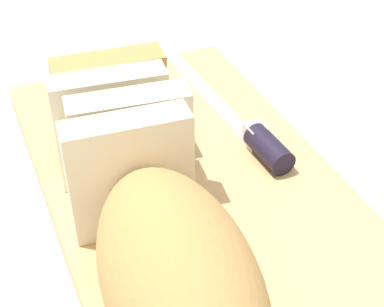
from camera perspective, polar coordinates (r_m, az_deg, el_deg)
name	(u,v)px	position (r m, az deg, el deg)	size (l,w,h in m)	color
ground_plane	(192,198)	(0.55, 0.00, -4.33)	(3.00, 3.00, 0.00)	beige
cutting_board	(192,189)	(0.54, 0.00, -3.44)	(0.45, 0.26, 0.02)	tan
bread_loaf	(154,219)	(0.42, -3.68, -6.38)	(0.33, 0.12, 0.10)	tan
bread_knife	(251,133)	(0.58, 5.77, 2.04)	(0.28, 0.04, 0.02)	silver
crumb_near_knife	(263,156)	(0.56, 6.89, -0.22)	(0.00, 0.00, 0.00)	#A8753D
crumb_near_loaf	(148,141)	(0.57, -4.27, 1.18)	(0.01, 0.01, 0.01)	#A8753D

